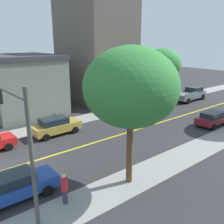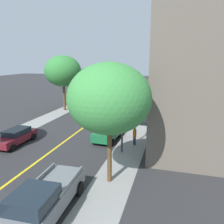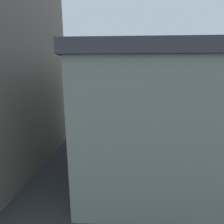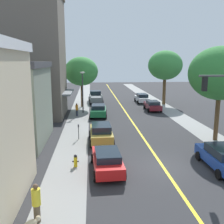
% 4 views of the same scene
% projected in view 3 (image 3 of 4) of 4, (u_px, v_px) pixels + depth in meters
% --- Properties ---
extents(ground_plane, '(140.00, 140.00, 0.00)m').
position_uv_depth(ground_plane, '(173.00, 118.00, 23.98)').
color(ground_plane, '#2D2D30').
extents(sidewalk_left, '(2.67, 126.00, 0.01)m').
position_uv_depth(sidewalk_left, '(193.00, 132.00, 17.66)').
color(sidewalk_left, gray).
rests_on(sidewalk_left, ground).
extents(sidewalk_right, '(2.67, 126.00, 0.01)m').
position_uv_depth(sidewalk_right, '(162.00, 110.00, 30.29)').
color(sidewalk_right, gray).
rests_on(sidewalk_right, ground).
extents(road_centerline_stripe, '(0.20, 126.00, 0.00)m').
position_uv_depth(road_centerline_stripe, '(173.00, 118.00, 23.98)').
color(road_centerline_stripe, yellow).
rests_on(road_centerline_stripe, ground).
extents(pale_office_building, '(9.90, 8.16, 7.01)m').
position_uv_depth(pale_office_building, '(150.00, 114.00, 10.23)').
color(pale_office_building, gray).
rests_on(pale_office_building, ground).
extents(street_tree_right_corner, '(5.47, 5.47, 8.34)m').
position_uv_depth(street_tree_right_corner, '(134.00, 78.00, 29.27)').
color(street_tree_right_corner, brown).
rests_on(street_tree_right_corner, ground).
extents(street_tree_left_far, '(5.49, 5.49, 8.71)m').
position_uv_depth(street_tree_left_far, '(33.00, 76.00, 30.75)').
color(street_tree_left_far, brown).
rests_on(street_tree_left_far, ground).
extents(fire_hydrant, '(0.44, 0.24, 0.87)m').
position_uv_depth(fire_hydrant, '(187.00, 126.00, 18.12)').
color(fire_hydrant, yellow).
rests_on(fire_hydrant, ground).
extents(parking_meter, '(0.12, 0.18, 1.42)m').
position_uv_depth(parking_meter, '(133.00, 122.00, 18.20)').
color(parking_meter, '#4C4C51').
rests_on(parking_meter, ground).
extents(traffic_light_mast, '(4.65, 0.32, 6.72)m').
position_uv_depth(traffic_light_mast, '(168.00, 87.00, 28.09)').
color(traffic_light_mast, '#474C47').
rests_on(traffic_light_mast, ground).
extents(street_lamp, '(0.70, 0.36, 5.64)m').
position_uv_depth(street_lamp, '(27.00, 99.00, 18.24)').
color(street_lamp, '#38383D').
rests_on(street_lamp, ground).
extents(red_sedan_left_curb, '(2.10, 4.45, 1.42)m').
position_uv_depth(red_sedan_left_curb, '(187.00, 119.00, 20.06)').
color(red_sedan_left_curb, red).
rests_on(red_sedan_left_curb, ground).
extents(green_sedan_left_curb, '(2.27, 4.39, 1.59)m').
position_uv_depth(green_sedan_left_curb, '(58.00, 118.00, 20.67)').
color(green_sedan_left_curb, '#196638').
rests_on(green_sedan_left_curb, ground).
extents(gold_sedan_left_curb, '(2.12, 4.58, 1.64)m').
position_uv_depth(gold_sedan_left_curb, '(139.00, 118.00, 20.16)').
color(gold_sedan_left_curb, '#B29338').
rests_on(gold_sedan_left_curb, ground).
extents(white_sedan_right_curb, '(2.06, 4.66, 1.56)m').
position_uv_depth(white_sedan_right_curb, '(16.00, 107.00, 28.79)').
color(white_sedan_right_curb, silver).
rests_on(white_sedan_right_curb, ground).
extents(blue_sedan_right_curb, '(1.97, 4.71, 1.56)m').
position_uv_depth(blue_sedan_right_curb, '(171.00, 108.00, 27.42)').
color(blue_sedan_right_curb, '#1E429E').
rests_on(blue_sedan_right_curb, ground).
extents(maroon_sedan_right_curb, '(1.99, 4.42, 1.43)m').
position_uv_depth(maroon_sedan_right_curb, '(55.00, 107.00, 28.60)').
color(maroon_sedan_right_curb, maroon).
rests_on(maroon_sedan_right_curb, ground).
extents(pedestrian_red_shirt, '(0.37, 0.37, 1.77)m').
position_uv_depth(pedestrian_red_shirt, '(156.00, 106.00, 29.55)').
color(pedestrian_red_shirt, '#33384C').
rests_on(pedestrian_red_shirt, ground).
extents(pedestrian_orange_shirt, '(0.33, 0.33, 1.67)m').
position_uv_depth(pedestrian_orange_shirt, '(43.00, 123.00, 17.97)').
color(pedestrian_orange_shirt, '#33384C').
rests_on(pedestrian_orange_shirt, ground).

